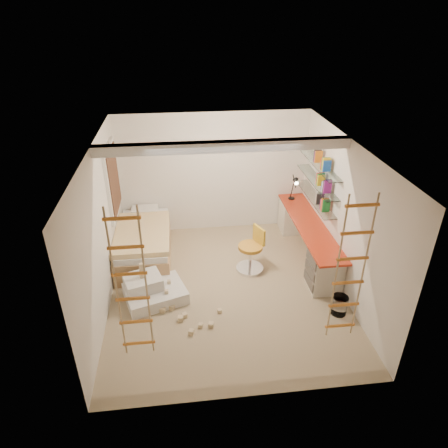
{
  "coord_description": "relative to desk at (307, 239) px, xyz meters",
  "views": [
    {
      "loc": [
        -0.7,
        -5.63,
        4.44
      ],
      "look_at": [
        0.0,
        0.3,
        1.15
      ],
      "focal_mm": 32.0,
      "sensor_mm": 36.0,
      "label": 1
    }
  ],
  "objects": [
    {
      "name": "window_frame",
      "position": [
        -3.69,
        0.64,
        1.15
      ],
      "size": [
        0.06,
        1.15,
        1.35
      ],
      "primitive_type": "cube",
      "color": "white",
      "rests_on": "wall_left"
    },
    {
      "name": "window_blind",
      "position": [
        -3.65,
        0.64,
        1.15
      ],
      "size": [
        0.02,
        1.0,
        1.2
      ],
      "primitive_type": "cube",
      "color": "#4C2D1E",
      "rests_on": "window_frame"
    },
    {
      "name": "task_lamp",
      "position": [
        -0.05,
        0.96,
        0.73
      ],
      "size": [
        0.14,
        0.36,
        0.57
      ],
      "color": "black",
      "rests_on": "desk"
    },
    {
      "name": "ceiling_beam",
      "position": [
        -1.72,
        -0.56,
        2.12
      ],
      "size": [
        4.0,
        0.18,
        0.16
      ],
      "primitive_type": "cube",
      "color": "white",
      "rests_on": "ceiling"
    },
    {
      "name": "desk",
      "position": [
        0.0,
        0.0,
        0.0
      ],
      "size": [
        0.56,
        2.8,
        0.75
      ],
      "color": "red",
      "rests_on": "floor"
    },
    {
      "name": "waste_bin",
      "position": [
        0.03,
        -1.71,
        -0.24
      ],
      "size": [
        0.26,
        0.26,
        0.33
      ],
      "primitive_type": "cylinder",
      "color": "white",
      "rests_on": "floor"
    },
    {
      "name": "rope_ladder_left",
      "position": [
        -3.07,
        -2.61,
        1.11
      ],
      "size": [
        0.41,
        0.04,
        2.13
      ],
      "primitive_type": null,
      "color": "orange",
      "rests_on": "ceiling"
    },
    {
      "name": "rope_ladder_right",
      "position": [
        -0.37,
        -2.61,
        1.11
      ],
      "size": [
        0.41,
        0.04,
        2.13
      ],
      "primitive_type": null,
      "color": "orange",
      "rests_on": "ceiling"
    },
    {
      "name": "floor",
      "position": [
        -1.72,
        -0.86,
        -0.4
      ],
      "size": [
        4.5,
        4.5,
        0.0
      ],
      "primitive_type": "plane",
      "color": "tan",
      "rests_on": "ground"
    },
    {
      "name": "play_platform",
      "position": [
        -3.0,
        -0.98,
        -0.23
      ],
      "size": [
        1.17,
        1.02,
        0.44
      ],
      "color": "silver",
      "rests_on": "floor"
    },
    {
      "name": "toy_blocks",
      "position": [
        -2.66,
        -1.34,
        -0.2
      ],
      "size": [
        1.36,
        1.09,
        0.71
      ],
      "color": "#CCB284",
      "rests_on": "floor"
    },
    {
      "name": "swivel_chair",
      "position": [
        -1.17,
        -0.33,
        -0.08
      ],
      "size": [
        0.68,
        0.68,
        0.88
      ],
      "color": "#C18325",
      "rests_on": "floor"
    },
    {
      "name": "shelves",
      "position": [
        0.15,
        0.27,
        1.1
      ],
      "size": [
        0.25,
        1.8,
        0.71
      ],
      "color": "white",
      "rests_on": "wall_right"
    },
    {
      "name": "books",
      "position": [
        0.15,
        0.27,
        1.23
      ],
      "size": [
        0.14,
        0.52,
        0.92
      ],
      "color": "#1E722D",
      "rests_on": "shelves"
    },
    {
      "name": "bed",
      "position": [
        -3.2,
        0.36,
        -0.07
      ],
      "size": [
        1.02,
        2.0,
        0.69
      ],
      "color": "#AD7F51",
      "rests_on": "floor"
    }
  ]
}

